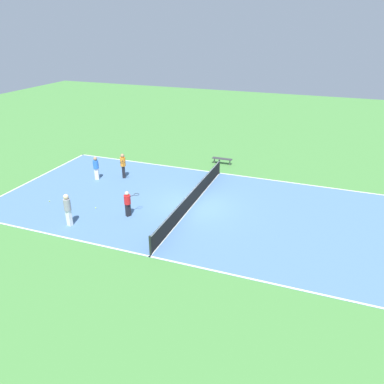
{
  "coord_description": "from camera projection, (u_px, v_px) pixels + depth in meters",
  "views": [
    {
      "loc": [
        18.38,
        6.87,
        9.84
      ],
      "look_at": [
        0.0,
        0.0,
        0.9
      ],
      "focal_mm": 35.0,
      "sensor_mm": 36.0,
      "label": 1
    }
  ],
  "objects": [
    {
      "name": "ground_plane",
      "position": [
        192.0,
        206.0,
        21.93
      ],
      "size": [
        80.0,
        80.0,
        0.0
      ],
      "primitive_type": "plane",
      "color": "#47843D"
    },
    {
      "name": "court_surface",
      "position": [
        192.0,
        206.0,
        21.93
      ],
      "size": [
        11.22,
        23.2,
        0.02
      ],
      "color": "#4C729E",
      "rests_on": "ground_plane"
    },
    {
      "name": "tennis_net",
      "position": [
        192.0,
        198.0,
        21.71
      ],
      "size": [
        11.02,
        0.1,
        1.02
      ],
      "color": "black",
      "rests_on": "court_surface"
    },
    {
      "name": "bench",
      "position": [
        222.0,
        159.0,
        28.24
      ],
      "size": [
        0.36,
        1.52,
        0.45
      ],
      "rotation": [
        0.0,
        0.0,
        1.57
      ],
      "color": "#333338",
      "rests_on": "ground_plane"
    },
    {
      "name": "player_baseline_gray",
      "position": [
        68.0,
        208.0,
        19.38
      ],
      "size": [
        0.42,
        0.42,
        1.81
      ],
      "rotation": [
        0.0,
        0.0,
        1.4
      ],
      "color": "white",
      "rests_on": "court_surface"
    },
    {
      "name": "player_center_orange",
      "position": [
        123.0,
        164.0,
        25.45
      ],
      "size": [
        0.98,
        0.73,
        1.73
      ],
      "rotation": [
        0.0,
        0.0,
        0.49
      ],
      "color": "black",
      "rests_on": "court_surface"
    },
    {
      "name": "player_near_blue",
      "position": [
        96.0,
        167.0,
        25.2
      ],
      "size": [
        0.47,
        0.47,
        1.61
      ],
      "rotation": [
        0.0,
        0.0,
        5.08
      ],
      "color": "white",
      "rests_on": "court_surface"
    },
    {
      "name": "player_coach_red",
      "position": [
        128.0,
        202.0,
        20.44
      ],
      "size": [
        0.98,
        0.74,
        1.48
      ],
      "rotation": [
        0.0,
        0.0,
        2.63
      ],
      "color": "black",
      "rests_on": "court_surface"
    },
    {
      "name": "tennis_ball_near_net",
      "position": [
        49.0,
        201.0,
        22.39
      ],
      "size": [
        0.07,
        0.07,
        0.07
      ],
      "primitive_type": "sphere",
      "color": "#CCE033",
      "rests_on": "court_surface"
    },
    {
      "name": "tennis_ball_midcourt",
      "position": [
        96.0,
        208.0,
        21.58
      ],
      "size": [
        0.07,
        0.07,
        0.07
      ],
      "primitive_type": "sphere",
      "color": "#CCE033",
      "rests_on": "court_surface"
    }
  ]
}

